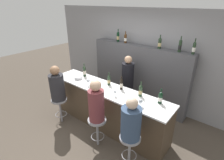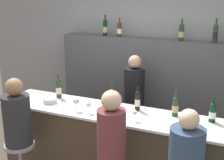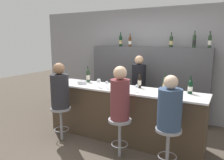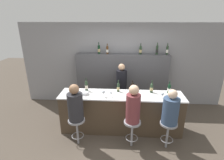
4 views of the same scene
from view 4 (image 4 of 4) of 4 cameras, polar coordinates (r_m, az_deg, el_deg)
name	(u,v)px [view 4 (image 4 of 4)]	position (r m, az deg, el deg)	size (l,w,h in m)	color
ground_plane	(120,136)	(4.49, 2.76, -17.89)	(16.00, 16.00, 0.00)	#4C4238
wall_back	(122,65)	(5.59, 3.35, 4.92)	(6.40, 0.05, 2.60)	gray
bar_counter	(121,112)	(4.46, 2.95, -10.49)	(3.00, 0.64, 0.99)	#473828
back_bar_cabinet	(122,81)	(5.51, 3.23, -0.22)	(2.81, 0.28, 1.70)	#4C4C51
wine_bottle_counter_0	(86,86)	(4.43, -8.36, -1.84)	(0.08, 0.08, 0.34)	#233823
wine_bottle_counter_1	(118,87)	(4.34, 2.05, -2.34)	(0.07, 0.07, 0.30)	#233823
wine_bottle_counter_2	(132,87)	(4.35, 6.66, -2.29)	(0.07, 0.07, 0.30)	black
wine_bottle_counter_3	(152,88)	(4.40, 12.80, -2.47)	(0.08, 0.08, 0.32)	#233823
wine_bottle_counter_4	(169,88)	(4.49, 18.15, -2.62)	(0.08, 0.08, 0.30)	black
wine_bottle_backbar_0	(99,49)	(5.30, -4.29, 10.00)	(0.08, 0.08, 0.34)	black
wine_bottle_backbar_1	(107,50)	(5.27, -1.55, 9.84)	(0.07, 0.07, 0.31)	#4C2D14
wine_bottle_backbar_2	(140,50)	(5.27, 9.29, 9.67)	(0.08, 0.08, 0.32)	#233823
wine_bottle_backbar_3	(157,50)	(5.34, 14.48, 9.56)	(0.07, 0.07, 0.35)	#233823
wine_bottle_backbar_4	(167,50)	(5.40, 17.58, 9.32)	(0.07, 0.07, 0.34)	#233823
wine_glass_0	(103,92)	(4.07, -2.80, -3.94)	(0.08, 0.08, 0.17)	silver
wine_glass_1	(111,93)	(4.06, -0.37, -4.31)	(0.07, 0.07, 0.14)	silver
wine_glass_2	(137,94)	(4.07, 8.01, -4.55)	(0.06, 0.06, 0.13)	silver
wine_glass_3	(162,94)	(4.15, 16.08, -4.46)	(0.08, 0.08, 0.15)	silver
metal_bowl	(85,93)	(4.27, -8.83, -4.31)	(0.18, 0.18, 0.06)	#B7B7BC
bar_stool_left	(77,125)	(4.08, -11.39, -14.14)	(0.37, 0.37, 0.63)	gray
guest_seated_left	(75,105)	(3.82, -11.90, -7.96)	(0.33, 0.33, 0.83)	#28282D
bar_stool_middle	(132,127)	(3.96, 6.60, -14.96)	(0.37, 0.37, 0.63)	gray
guest_seated_middle	(133,106)	(3.69, 6.92, -8.44)	(0.30, 0.30, 0.84)	brown
bar_stool_right	(168,128)	(4.08, 17.86, -14.77)	(0.37, 0.37, 0.63)	gray
guest_seated_right	(171,109)	(3.84, 18.60, -9.07)	(0.34, 0.34, 0.77)	#334766
bartender	(121,91)	(5.10, 3.02, -3.63)	(0.31, 0.31, 1.53)	black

